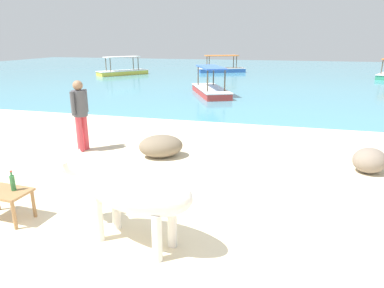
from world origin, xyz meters
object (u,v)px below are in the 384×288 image
low_bench_table (3,195)px  boat_yellow (123,71)px  boat_red (211,89)px  cow (129,187)px  boat_blue (221,69)px  person_standing (80,110)px  bottle (13,182)px

low_bench_table → boat_yellow: boat_yellow is taller
boat_yellow → boat_red: bearing=-94.0°
low_bench_table → cow: bearing=1.2°
low_bench_table → boat_blue: boat_blue is taller
person_standing → boat_red: 9.10m
bottle → person_standing: bearing=104.9°
low_bench_table → person_standing: 3.23m
cow → boat_red: size_ratio=0.55×
bottle → boat_yellow: (-7.68, 19.41, -0.32)m
person_standing → boat_blue: (-0.29, 20.15, -0.70)m
bottle → boat_blue: 23.24m
bottle → person_standing: person_standing is taller
boat_blue → boat_yellow: bearing=-175.2°
boat_yellow → boat_blue: (6.57, 3.80, 0.00)m
cow → boat_red: bearing=-69.3°
person_standing → boat_yellow: (-6.87, 16.35, -0.70)m
boat_blue → person_standing: bearing=-114.4°
bottle → boat_red: 12.07m
cow → person_standing: 4.15m
cow → boat_yellow: (-9.52, 19.53, -0.52)m
boat_red → boat_blue: same height
bottle → boat_red: bearing=88.4°
low_bench_table → boat_blue: (-0.96, 23.26, -0.13)m
boat_yellow → boat_red: (8.02, -7.35, 0.00)m
person_standing → low_bench_table: bearing=110.8°
bottle → boat_blue: bearing=92.7°
low_bench_table → boat_red: boat_red is taller
cow → boat_red: 12.28m
bottle → boat_red: (0.33, 12.06, -0.32)m
cow → person_standing: bearing=-36.5°
bottle → low_bench_table: bearing=-163.2°
low_bench_table → boat_red: bearing=91.0°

